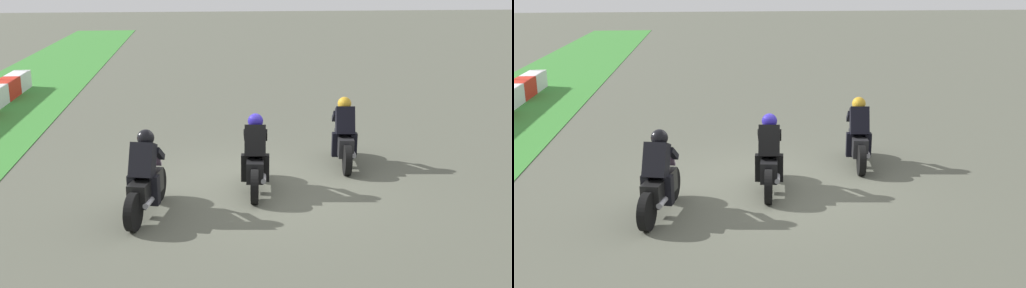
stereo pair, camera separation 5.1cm
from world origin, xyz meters
TOP-DOWN VIEW (x-y plane):
  - ground_plane at (0.00, 0.00)m, footprint 120.00×120.00m
  - rider_lane_a at (1.14, -2.09)m, footprint 2.04×0.59m
  - rider_lane_b at (-0.27, 0.02)m, footprint 2.04×0.58m
  - rider_lane_c at (-1.28, 2.05)m, footprint 2.01×0.66m

SIDE VIEW (x-z plane):
  - ground_plane at x=0.00m, z-range 0.00..0.00m
  - rider_lane_a at x=1.14m, z-range -0.13..1.38m
  - rider_lane_b at x=-0.27m, z-range -0.13..1.38m
  - rider_lane_c at x=-1.28m, z-range -0.13..1.38m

